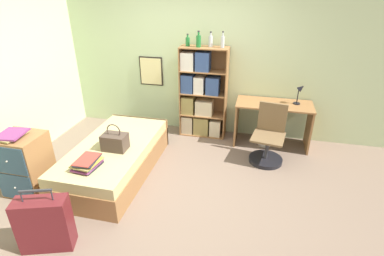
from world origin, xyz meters
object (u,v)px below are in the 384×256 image
object	(u,v)px
waste_bin	(265,137)
desk_chair	(268,144)
desk	(273,116)
bottle_green	(188,41)
bed	(116,158)
magazine_pile_on_dresser	(12,135)
bottle_brown	(199,41)
bottle_clear	(211,41)
bottle_blue	(223,41)
desk_lamp	(300,91)
dresser	(26,164)
book_stack_on_bed	(87,163)
suitcase	(45,224)
handbag	(115,142)
bookcase	(200,97)

from	to	relation	value
waste_bin	desk_chair	bearing A→B (deg)	-86.53
desk	bottle_green	bearing A→B (deg)	175.05
bed	magazine_pile_on_dresser	distance (m)	1.35
bed	waste_bin	size ratio (longest dim) A/B	6.90
bottle_brown	bottle_clear	bearing A→B (deg)	24.01
bottle_blue	desk_lamp	xyz separation A→B (m)	(1.29, -0.07, -0.71)
bottle_brown	bottle_clear	xyz separation A→B (m)	(0.18, 0.08, -0.01)
dresser	bottle_green	size ratio (longest dim) A/B	4.16
book_stack_on_bed	bed	bearing A→B (deg)	87.20
magazine_pile_on_dresser	desk_chair	xyz separation A→B (m)	(3.12, 1.54, -0.57)
bed	suitcase	bearing A→B (deg)	-92.42
handbag	waste_bin	size ratio (longest dim) A/B	1.33
dresser	bottle_blue	distance (m)	3.36
dresser	waste_bin	xyz separation A→B (m)	(3.04, 2.00, -0.27)
handbag	book_stack_on_bed	distance (m)	0.51
magazine_pile_on_dresser	suitcase	bearing A→B (deg)	-39.92
book_stack_on_bed	waste_bin	size ratio (longest dim) A/B	1.32
dresser	waste_bin	world-z (taller)	dresser
bottle_green	desk_chair	bearing A→B (deg)	-25.14
suitcase	desk	distance (m)	3.64
bottle_clear	bottle_blue	bearing A→B (deg)	-10.07
book_stack_on_bed	dresser	world-z (taller)	dresser
bottle_brown	bottle_blue	xyz separation A→B (m)	(0.38, 0.05, -0.00)
bed	book_stack_on_bed	size ratio (longest dim) A/B	5.21
suitcase	desk_lamp	world-z (taller)	desk_lamp
book_stack_on_bed	bottle_blue	size ratio (longest dim) A/B	1.48
book_stack_on_bed	bottle_clear	distance (m)	2.71
bottle_brown	desk	size ratio (longest dim) A/B	0.21
magazine_pile_on_dresser	desk_chair	bearing A→B (deg)	26.26
suitcase	desk_lamp	size ratio (longest dim) A/B	2.14
bed	bottle_brown	world-z (taller)	bottle_brown
bed	bookcase	xyz separation A→B (m)	(0.94, 1.49, 0.50)
bookcase	bottle_brown	size ratio (longest dim) A/B	6.16
book_stack_on_bed	bottle_green	distance (m)	2.53
bottle_blue	magazine_pile_on_dresser	bearing A→B (deg)	-135.60
handbag	bottle_brown	bearing A→B (deg)	63.06
bottle_blue	bookcase	bearing A→B (deg)	-177.32
desk	bed	bearing A→B (deg)	-148.10
suitcase	bottle_blue	world-z (taller)	bottle_blue
bottle_brown	desk_lamp	bearing A→B (deg)	-0.78
bookcase	bottle_clear	distance (m)	0.96
desk	dresser	bearing A→B (deg)	-146.69
magazine_pile_on_dresser	waste_bin	bearing A→B (deg)	33.27
desk_chair	waste_bin	distance (m)	0.51
bottle_green	bottle_clear	distance (m)	0.38
book_stack_on_bed	bottle_green	world-z (taller)	bottle_green
bed	desk_lamp	world-z (taller)	desk_lamp
book_stack_on_bed	desk_chair	bearing A→B (deg)	33.78
book_stack_on_bed	desk	size ratio (longest dim) A/B	0.31
book_stack_on_bed	handbag	bearing A→B (deg)	75.10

